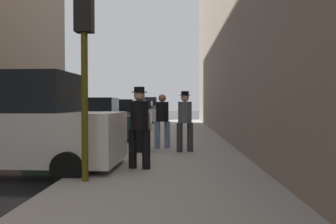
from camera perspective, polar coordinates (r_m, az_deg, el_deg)
sidewalk at (r=9.18m, az=0.59°, el=-7.87°), size 4.00×40.00×0.15m
parked_white_van at (r=8.03m, az=-24.47°, el=-2.46°), size 4.66×2.18×2.25m
parked_dark_green_sedan at (r=13.12m, az=-13.85°, el=-1.70°), size 4.23×2.11×1.79m
parked_gray_coupe at (r=18.09m, az=-9.44°, el=-0.81°), size 4.26×2.18×1.79m
parked_silver_sedan at (r=24.15m, az=-6.57°, el=-0.23°), size 4.24×2.14×1.79m
parked_blue_sedan at (r=29.88m, az=-4.93°, el=0.10°), size 4.21×2.07×1.79m
parked_bronze_suv at (r=35.02m, az=-3.92°, el=0.60°), size 4.61×2.07×2.25m
fire_hydrant at (r=14.76m, az=-4.94°, el=-2.68°), size 0.42×0.22×0.70m
traffic_light at (r=6.25m, az=-14.35°, el=12.44°), size 0.32×0.32×3.60m
pedestrian_in_jeans at (r=10.36m, az=-1.01°, el=-1.07°), size 0.53×0.49×1.71m
pedestrian_with_beanie at (r=9.61m, az=2.96°, el=-1.08°), size 0.53×0.49×1.78m
pedestrian_with_fedora at (r=7.13m, az=-5.01°, el=-1.97°), size 0.53×0.50×1.78m
pedestrian_in_tan_coat at (r=11.27m, az=-4.70°, el=-0.87°), size 0.51×0.42×1.71m
rolling_suitcase at (r=9.75m, az=-4.48°, el=-4.86°), size 0.36×0.56×1.04m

